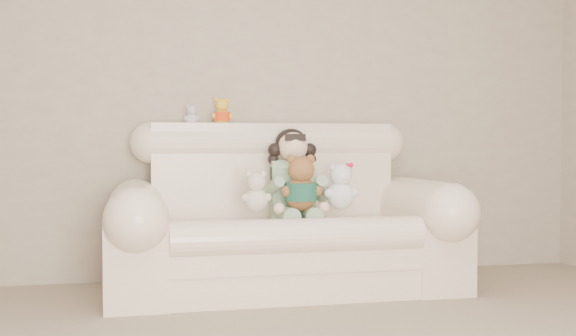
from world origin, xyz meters
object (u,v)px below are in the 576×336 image
Objects in this scene: seated_child at (293,173)px; white_cat at (340,181)px; brown_teddy at (301,177)px; sofa at (284,206)px; cream_teddy at (256,188)px.

seated_child reaches higher than white_cat.
brown_teddy is at bearing -155.47° from white_cat.
seated_child is at bearing 48.79° from sofa.
brown_teddy is 0.28m from cream_teddy.
cream_teddy is (-0.27, -0.02, -0.06)m from brown_teddy.
white_cat is (0.25, 0.02, -0.03)m from brown_teddy.
sofa reaches higher than brown_teddy.
seated_child is 1.74× the size of white_cat.
seated_child is at bearing 164.68° from white_cat.
seated_child reaches higher than brown_teddy.
brown_teddy is 1.16× the size of white_cat.
sofa reaches higher than cream_teddy.
brown_teddy is 1.40× the size of cream_teddy.
sofa reaches higher than seated_child.
cream_teddy is at bearing -135.85° from seated_child.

